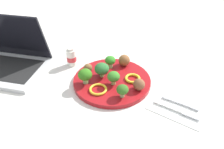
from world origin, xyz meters
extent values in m
plane|color=silver|center=(0.00, 0.00, 0.00)|extent=(4.00, 4.00, 0.00)
cylinder|color=maroon|center=(0.00, 0.00, 0.01)|extent=(0.28, 0.28, 0.02)
cylinder|color=#9EC27A|center=(0.07, -0.07, 0.02)|extent=(0.01, 0.01, 0.01)
ellipsoid|color=#31611E|center=(0.07, -0.07, 0.04)|extent=(0.04, 0.04, 0.03)
cylinder|color=#97D071|center=(-0.04, 0.00, 0.02)|extent=(0.02, 0.02, 0.01)
ellipsoid|color=#2C6930|center=(-0.04, 0.00, 0.05)|extent=(0.05, 0.05, 0.04)
cylinder|color=#9AD081|center=(-0.04, 0.06, 0.02)|extent=(0.02, 0.02, 0.02)
ellipsoid|color=#328024|center=(-0.04, 0.06, 0.05)|extent=(0.04, 0.04, 0.03)
cylinder|color=#8EC072|center=(-0.07, -0.06, 0.02)|extent=(0.02, 0.02, 0.02)
ellipsoid|color=#316E1A|center=(-0.07, -0.06, 0.05)|extent=(0.05, 0.05, 0.04)
cylinder|color=#A9BF6B|center=(0.02, -0.02, 0.02)|extent=(0.02, 0.02, 0.02)
ellipsoid|color=#367B26|center=(0.02, -0.02, 0.05)|extent=(0.04, 0.04, 0.03)
sphere|color=brown|center=(0.00, 0.10, 0.04)|extent=(0.04, 0.04, 0.04)
sphere|color=brown|center=(0.11, -0.01, 0.04)|extent=(0.04, 0.04, 0.04)
sphere|color=brown|center=(-0.10, 0.00, 0.03)|extent=(0.03, 0.03, 0.03)
torus|color=yellow|center=(0.07, 0.03, 0.02)|extent=(0.07, 0.07, 0.01)
torus|color=yellow|center=(-0.01, -0.08, 0.02)|extent=(0.08, 0.08, 0.01)
cube|color=white|center=(0.25, -0.02, 0.00)|extent=(0.18, 0.14, 0.01)
cube|color=silver|center=(0.23, 0.00, 0.01)|extent=(0.09, 0.02, 0.01)
cube|color=silver|center=(0.29, 0.00, 0.01)|extent=(0.03, 0.02, 0.01)
cube|color=white|center=(0.22, -0.04, 0.01)|extent=(0.09, 0.02, 0.01)
cube|color=silver|center=(0.29, -0.04, 0.01)|extent=(0.06, 0.02, 0.01)
cylinder|color=white|center=(-0.20, 0.03, 0.03)|extent=(0.04, 0.04, 0.07)
cylinder|color=red|center=(-0.20, 0.03, 0.03)|extent=(0.04, 0.04, 0.02)
cylinder|color=silver|center=(-0.20, 0.03, 0.07)|extent=(0.03, 0.03, 0.01)
cube|color=silver|center=(-0.41, -0.13, 0.01)|extent=(0.37, 0.29, 0.02)
cube|color=black|center=(-0.41, -0.13, 0.02)|extent=(0.31, 0.22, 0.00)
cube|color=black|center=(-0.44, -0.05, 0.11)|extent=(0.32, 0.14, 0.20)
camera|label=1|loc=(0.29, -0.56, 0.49)|focal=34.77mm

